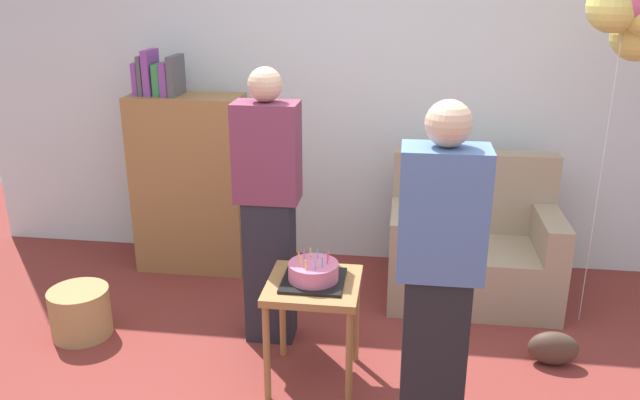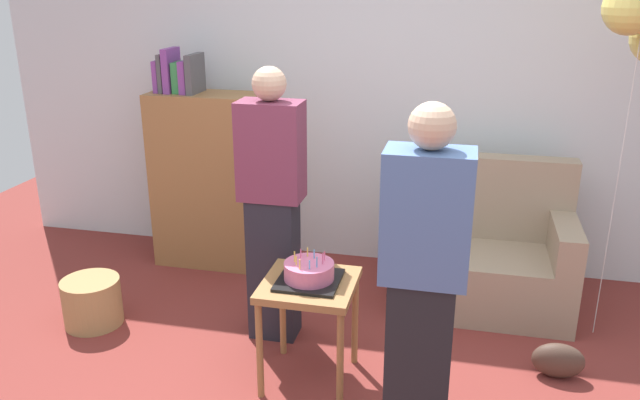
% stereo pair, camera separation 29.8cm
% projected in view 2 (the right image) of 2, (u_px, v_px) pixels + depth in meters
% --- Properties ---
extents(wall_back, '(6.00, 0.10, 2.70)m').
position_uv_depth(wall_back, '(387.00, 84.00, 4.59)').
color(wall_back, silver).
rests_on(wall_back, ground_plane).
extents(couch, '(1.10, 0.70, 0.96)m').
position_uv_depth(couch, '(485.00, 255.00, 4.23)').
color(couch, gray).
rests_on(couch, ground_plane).
extents(bookshelf, '(0.80, 0.36, 1.61)m').
position_uv_depth(bookshelf, '(207.00, 177.00, 4.73)').
color(bookshelf, olive).
rests_on(bookshelf, ground_plane).
extents(side_table, '(0.48, 0.48, 0.59)m').
position_uv_depth(side_table, '(309.00, 297.00, 3.33)').
color(side_table, olive).
rests_on(side_table, ground_plane).
extents(birthday_cake, '(0.32, 0.32, 0.17)m').
position_uv_depth(birthday_cake, '(309.00, 273.00, 3.29)').
color(birthday_cake, black).
rests_on(birthday_cake, side_table).
extents(person_blowing_candles, '(0.36, 0.22, 1.63)m').
position_uv_depth(person_blowing_candles, '(272.00, 206.00, 3.67)').
color(person_blowing_candles, '#23232D').
rests_on(person_blowing_candles, ground_plane).
extents(person_holding_cake, '(0.36, 0.22, 1.63)m').
position_uv_depth(person_holding_cake, '(422.00, 289.00, 2.69)').
color(person_holding_cake, black).
rests_on(person_holding_cake, ground_plane).
extents(wicker_basket, '(0.36, 0.36, 0.30)m').
position_uv_depth(wicker_basket, '(92.00, 302.00, 4.01)').
color(wicker_basket, '#A88451').
rests_on(wicker_basket, ground_plane).
extents(handbag, '(0.28, 0.14, 0.20)m').
position_uv_depth(handbag, '(558.00, 360.00, 3.48)').
color(handbag, '#473328').
rests_on(handbag, ground_plane).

